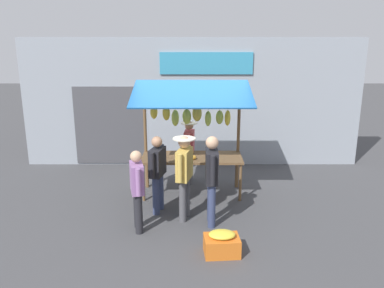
{
  "coord_description": "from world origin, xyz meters",
  "views": [
    {
      "loc": [
        0.0,
        8.44,
        3.54
      ],
      "look_at": [
        0.0,
        0.3,
        1.25
      ],
      "focal_mm": 37.55,
      "sensor_mm": 36.0,
      "label": 1
    }
  ],
  "objects_px": {
    "vendor_with_sunhat": "(189,147)",
    "shopper_with_shopping_bag": "(212,174)",
    "shopper_in_grey_tee": "(137,186)",
    "produce_crate_near": "(222,244)",
    "shopper_with_ponytail": "(184,171)",
    "shopper_in_striped_shirt": "(158,169)",
    "market_stall": "(192,125)"
  },
  "relations": [
    {
      "from": "shopper_with_ponytail",
      "to": "market_stall",
      "type": "bearing_deg",
      "value": 7.91
    },
    {
      "from": "shopper_with_shopping_bag",
      "to": "shopper_with_ponytail",
      "type": "height_order",
      "value": "shopper_with_shopping_bag"
    },
    {
      "from": "vendor_with_sunhat",
      "to": "shopper_in_grey_tee",
      "type": "distance_m",
      "value": 2.64
    },
    {
      "from": "vendor_with_sunhat",
      "to": "produce_crate_near",
      "type": "xyz_separation_m",
      "value": [
        -0.55,
        3.31,
        -0.68
      ]
    },
    {
      "from": "vendor_with_sunhat",
      "to": "produce_crate_near",
      "type": "relative_size",
      "value": 2.49
    },
    {
      "from": "shopper_with_shopping_bag",
      "to": "shopper_with_ponytail",
      "type": "distance_m",
      "value": 0.56
    },
    {
      "from": "market_stall",
      "to": "shopper_with_ponytail",
      "type": "bearing_deg",
      "value": 84.09
    },
    {
      "from": "shopper_with_shopping_bag",
      "to": "shopper_in_striped_shirt",
      "type": "relative_size",
      "value": 1.09
    },
    {
      "from": "vendor_with_sunhat",
      "to": "shopper_in_striped_shirt",
      "type": "relative_size",
      "value": 0.95
    },
    {
      "from": "shopper_in_grey_tee",
      "to": "shopper_with_shopping_bag",
      "type": "bearing_deg",
      "value": -92.32
    },
    {
      "from": "market_stall",
      "to": "shopper_in_grey_tee",
      "type": "distance_m",
      "value": 2.16
    },
    {
      "from": "market_stall",
      "to": "shopper_in_grey_tee",
      "type": "xyz_separation_m",
      "value": [
        0.98,
        1.79,
        -0.7
      ]
    },
    {
      "from": "market_stall",
      "to": "shopper_with_ponytail",
      "type": "height_order",
      "value": "market_stall"
    },
    {
      "from": "produce_crate_near",
      "to": "shopper_in_grey_tee",
      "type": "bearing_deg",
      "value": -29.69
    },
    {
      "from": "vendor_with_sunhat",
      "to": "shopper_in_striped_shirt",
      "type": "height_order",
      "value": "shopper_in_striped_shirt"
    },
    {
      "from": "shopper_with_shopping_bag",
      "to": "shopper_in_grey_tee",
      "type": "height_order",
      "value": "shopper_with_shopping_bag"
    },
    {
      "from": "shopper_in_striped_shirt",
      "to": "market_stall",
      "type": "bearing_deg",
      "value": -19.41
    },
    {
      "from": "market_stall",
      "to": "shopper_with_shopping_bag",
      "type": "relative_size",
      "value": 1.45
    },
    {
      "from": "vendor_with_sunhat",
      "to": "shopper_with_shopping_bag",
      "type": "bearing_deg",
      "value": 16.01
    },
    {
      "from": "shopper_with_ponytail",
      "to": "shopper_in_grey_tee",
      "type": "relative_size",
      "value": 1.09
    },
    {
      "from": "shopper_with_shopping_bag",
      "to": "produce_crate_near",
      "type": "distance_m",
      "value": 1.37
    },
    {
      "from": "shopper_with_ponytail",
      "to": "vendor_with_sunhat",
      "type": "bearing_deg",
      "value": 11.53
    },
    {
      "from": "shopper_with_ponytail",
      "to": "shopper_in_striped_shirt",
      "type": "height_order",
      "value": "shopper_with_ponytail"
    },
    {
      "from": "market_stall",
      "to": "shopper_in_striped_shirt",
      "type": "height_order",
      "value": "market_stall"
    },
    {
      "from": "market_stall",
      "to": "shopper_in_striped_shirt",
      "type": "xyz_separation_m",
      "value": [
        0.67,
        1.0,
        -0.66
      ]
    },
    {
      "from": "shopper_with_ponytail",
      "to": "shopper_in_grey_tee",
      "type": "distance_m",
      "value": 0.97
    },
    {
      "from": "market_stall",
      "to": "produce_crate_near",
      "type": "height_order",
      "value": "market_stall"
    },
    {
      "from": "shopper_with_ponytail",
      "to": "produce_crate_near",
      "type": "bearing_deg",
      "value": -140.56
    },
    {
      "from": "market_stall",
      "to": "vendor_with_sunhat",
      "type": "height_order",
      "value": "market_stall"
    },
    {
      "from": "vendor_with_sunhat",
      "to": "shopper_with_shopping_bag",
      "type": "relative_size",
      "value": 0.88
    },
    {
      "from": "shopper_in_grey_tee",
      "to": "produce_crate_near",
      "type": "height_order",
      "value": "shopper_in_grey_tee"
    },
    {
      "from": "vendor_with_sunhat",
      "to": "shopper_with_ponytail",
      "type": "relative_size",
      "value": 0.91
    }
  ]
}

